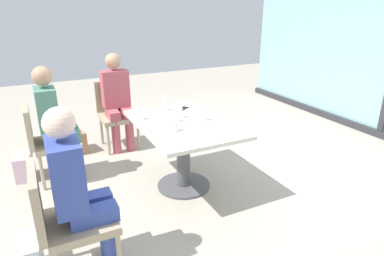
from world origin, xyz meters
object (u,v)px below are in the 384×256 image
(handbag_0, at_px, (77,141))
(handbag_1, at_px, (24,167))
(wine_glass_1, at_px, (203,108))
(cell_phone_on_table, at_px, (183,108))
(wine_glass_2, at_px, (165,99))
(person_front_left, at_px, (55,119))
(wine_glass_0, at_px, (175,109))
(dining_table_main, at_px, (183,139))
(chair_front_left, at_px, (47,138))
(person_side_end, at_px, (117,97))
(chair_side_end, at_px, (116,110))
(wine_glass_4, at_px, (139,107))
(wine_glass_3, at_px, (180,106))
(person_front_right, at_px, (78,186))
(chair_front_right, at_px, (65,216))
(coffee_cup, at_px, (174,126))

(handbag_0, distance_m, handbag_1, 0.81)
(wine_glass_1, distance_m, cell_phone_on_table, 0.48)
(cell_phone_on_table, bearing_deg, wine_glass_1, -32.38)
(wine_glass_2, bearing_deg, wine_glass_1, 23.05)
(person_front_left, bearing_deg, wine_glass_0, 55.42)
(dining_table_main, xyz_separation_m, chair_front_left, (-0.78, -1.25, -0.05))
(person_side_end, distance_m, wine_glass_0, 1.33)
(chair_side_end, relative_size, wine_glass_4, 4.70)
(chair_side_end, height_order, wine_glass_3, wine_glass_3)
(wine_glass_4, height_order, handbag_1, wine_glass_4)
(person_front_left, relative_size, wine_glass_3, 6.81)
(wine_glass_0, relative_size, wine_glass_3, 1.00)
(wine_glass_3, height_order, handbag_0, wine_glass_3)
(person_front_right, height_order, wine_glass_2, person_front_right)
(dining_table_main, relative_size, chair_front_left, 1.47)
(wine_glass_3, bearing_deg, dining_table_main, -10.39)
(wine_glass_3, bearing_deg, wine_glass_0, -45.70)
(handbag_0, bearing_deg, wine_glass_3, 21.64)
(wine_glass_1, relative_size, wine_glass_2, 1.00)
(chair_front_right, bearing_deg, chair_front_left, 180.00)
(chair_front_right, bearing_deg, dining_table_main, 122.00)
(dining_table_main, distance_m, wine_glass_1, 0.38)
(person_front_right, height_order, cell_phone_on_table, person_front_right)
(wine_glass_2, distance_m, cell_phone_on_table, 0.24)
(person_front_right, relative_size, coffee_cup, 14.00)
(person_front_left, height_order, wine_glass_2, person_front_left)
(wine_glass_1, bearing_deg, wine_glass_4, -118.78)
(chair_front_left, relative_size, handbag_0, 2.90)
(chair_side_end, relative_size, cell_phone_on_table, 6.04)
(person_front_right, distance_m, wine_glass_4, 1.30)
(wine_glass_0, xyz_separation_m, wine_glass_1, (0.09, 0.27, 0.00))
(person_side_end, distance_m, handbag_1, 1.37)
(person_front_left, relative_size, cell_phone_on_table, 8.75)
(chair_front_right, bearing_deg, cell_phone_on_table, 129.61)
(dining_table_main, bearing_deg, cell_phone_on_table, 155.19)
(person_front_right, relative_size, wine_glass_4, 6.81)
(chair_front_left, relative_size, wine_glass_1, 4.70)
(chair_front_left, xyz_separation_m, handbag_1, (-0.17, -0.27, -0.36))
(chair_side_end, bearing_deg, handbag_0, -90.23)
(person_front_right, distance_m, coffee_cup, 1.13)
(chair_front_right, relative_size, wine_glass_1, 4.70)
(chair_front_left, bearing_deg, wine_glass_3, 63.26)
(person_front_left, bearing_deg, handbag_1, -114.50)
(wine_glass_3, bearing_deg, handbag_1, -117.82)
(wine_glass_1, bearing_deg, coffee_cup, -69.47)
(dining_table_main, distance_m, coffee_cup, 0.35)
(chair_front_right, bearing_deg, wine_glass_4, 139.98)
(person_front_left, distance_m, wine_glass_1, 1.58)
(person_side_end, height_order, coffee_cup, person_side_end)
(person_side_end, relative_size, coffee_cup, 14.00)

